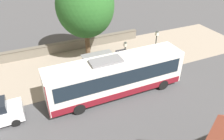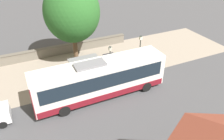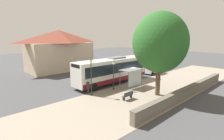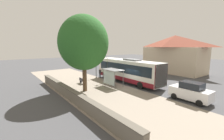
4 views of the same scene
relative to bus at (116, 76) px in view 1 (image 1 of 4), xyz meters
name	(u,v)px [view 1 (image 1 of 4)]	position (x,y,z in m)	size (l,w,h in m)	color
ground_plane	(86,90)	(-1.63, -2.32, -1.94)	(120.00, 120.00, 0.00)	#424244
sidewalk_plaza	(73,67)	(-6.13, -2.32, -1.93)	(9.00, 44.00, 0.02)	gray
stone_wall	(64,47)	(-10.18, -2.32, -1.33)	(0.60, 20.00, 1.21)	#6B6356
bus	(116,76)	(0.00, 0.00, 0.00)	(2.69, 12.28, 3.76)	silver
bus_shelter	(98,58)	(-3.38, -0.39, 0.09)	(1.76, 3.08, 2.42)	slate
pedestrian	(157,63)	(-1.59, 5.52, -0.94)	(0.34, 0.23, 1.70)	#2D3347
bench	(121,53)	(-6.10, 3.54, -1.47)	(0.40, 1.42, 0.88)	#333338
street_lamp_near	(155,47)	(-2.36, 5.58, 0.62)	(0.28, 0.28, 4.32)	#2D332D
street_lamp_far	(125,56)	(-2.42, 2.10, 0.32)	(0.28, 0.28, 3.78)	#2D332D
shade_tree	(85,6)	(-7.47, -0.09, 4.11)	(6.09, 6.09, 9.42)	brown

